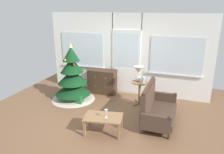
% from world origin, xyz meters
% --- Properties ---
extents(ground_plane, '(6.76, 6.76, 0.00)m').
position_xyz_m(ground_plane, '(0.00, 0.00, 0.00)').
color(ground_plane, brown).
extents(back_wall_with_door, '(5.20, 0.14, 2.55)m').
position_xyz_m(back_wall_with_door, '(0.00, 2.08, 1.28)').
color(back_wall_with_door, white).
rests_on(back_wall_with_door, ground).
extents(christmas_tree, '(1.32, 1.32, 1.72)m').
position_xyz_m(christmas_tree, '(-1.37, 1.00, 0.63)').
color(christmas_tree, '#4C331E').
rests_on(christmas_tree, ground).
extents(dresser_cabinet, '(0.91, 0.47, 0.78)m').
position_xyz_m(dresser_cabinet, '(-0.72, 1.79, 0.39)').
color(dresser_cabinet, '#3D281C').
rests_on(dresser_cabinet, ground).
extents(settee_sofa, '(0.74, 1.47, 0.96)m').
position_xyz_m(settee_sofa, '(1.22, 0.43, 0.38)').
color(settee_sofa, '#3D281C').
rests_on(settee_sofa, ground).
extents(side_table, '(0.50, 0.48, 0.68)m').
position_xyz_m(side_table, '(0.63, 1.32, 0.48)').
color(side_table, '#8E6642').
rests_on(side_table, ground).
extents(table_lamp, '(0.28, 0.28, 0.44)m').
position_xyz_m(table_lamp, '(0.57, 1.36, 0.96)').
color(table_lamp, silver).
rests_on(table_lamp, side_table).
extents(flower_vase, '(0.11, 0.10, 0.35)m').
position_xyz_m(flower_vase, '(0.73, 1.26, 0.80)').
color(flower_vase, '#99ADBC').
rests_on(flower_vase, side_table).
extents(coffee_table, '(0.92, 0.65, 0.40)m').
position_xyz_m(coffee_table, '(0.19, -0.45, 0.34)').
color(coffee_table, '#8E6642').
rests_on(coffee_table, ground).
extents(wine_glass, '(0.08, 0.08, 0.20)m').
position_xyz_m(wine_glass, '(0.27, -0.48, 0.54)').
color(wine_glass, silver).
rests_on(wine_glass, coffee_table).
extents(gift_box, '(0.24, 0.21, 0.24)m').
position_xyz_m(gift_box, '(-1.06, 0.76, 0.12)').
color(gift_box, '#266633').
rests_on(gift_box, ground).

